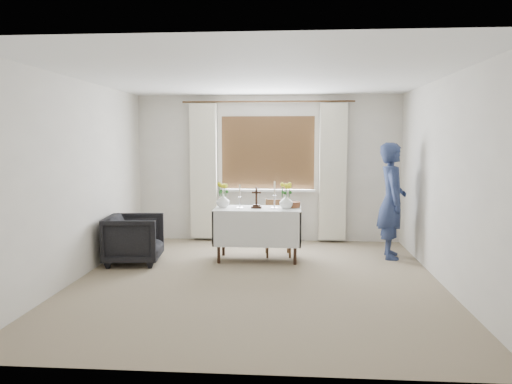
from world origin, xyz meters
TOP-DOWN VIEW (x-y plane):
  - ground at (0.00, 0.00)m, footprint 5.00×5.00m
  - altar_table at (-0.07, 1.06)m, footprint 1.24×0.64m
  - wooden_chair at (0.22, 1.37)m, footprint 0.43×0.43m
  - armchair at (-1.80, 0.73)m, footprint 0.84×0.82m
  - person at (1.89, 1.36)m, footprint 0.45×0.65m
  - radiator at (0.00, 2.42)m, footprint 1.10×0.10m
  - wooden_cross at (-0.09, 1.06)m, footprint 0.15×0.11m
  - candlestick_left at (-0.33, 1.04)m, footprint 0.10×0.10m
  - candlestick_right at (0.17, 1.05)m, footprint 0.13×0.13m
  - flower_vase_left at (-0.58, 1.09)m, footprint 0.20×0.20m
  - flower_vase_right at (0.34, 1.05)m, footprint 0.24×0.24m
  - wicker_basket at (0.43, 1.17)m, footprint 0.26×0.26m

SIDE VIEW (x-z plane):
  - ground at x=0.00m, z-range 0.00..0.00m
  - radiator at x=0.00m, z-range 0.00..0.60m
  - armchair at x=-1.80m, z-range 0.00..0.69m
  - altar_table at x=-0.07m, z-range 0.00..0.76m
  - wooden_chair at x=0.22m, z-range 0.00..0.84m
  - wicker_basket at x=0.43m, z-range 0.76..0.85m
  - person at x=1.89m, z-range 0.00..1.70m
  - flower_vase_right at x=0.34m, z-range 0.76..0.96m
  - flower_vase_left at x=-0.58m, z-range 0.76..0.96m
  - wooden_cross at x=-0.09m, z-range 0.76..1.07m
  - candlestick_left at x=-0.33m, z-range 0.76..1.10m
  - candlestick_right at x=0.17m, z-range 0.76..1.15m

